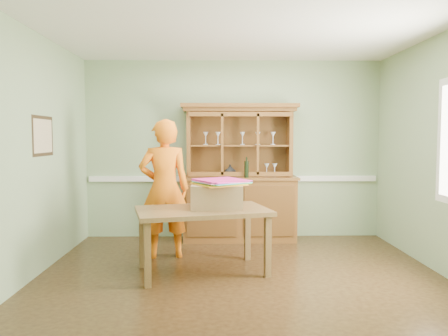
{
  "coord_description": "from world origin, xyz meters",
  "views": [
    {
      "loc": [
        -0.27,
        -4.71,
        1.53
      ],
      "look_at": [
        -0.17,
        0.4,
        1.18
      ],
      "focal_mm": 35.0,
      "sensor_mm": 36.0,
      "label": 1
    }
  ],
  "objects_px": {
    "person": "(164,189)",
    "dining_table": "(203,216)",
    "cardboard_box": "(217,196)",
    "china_hutch": "(239,192)"
  },
  "relations": [
    {
      "from": "person",
      "to": "dining_table",
      "type": "bearing_deg",
      "value": 118.72
    },
    {
      "from": "dining_table",
      "to": "cardboard_box",
      "type": "bearing_deg",
      "value": 10.29
    },
    {
      "from": "dining_table",
      "to": "person",
      "type": "relative_size",
      "value": 0.92
    },
    {
      "from": "china_hutch",
      "to": "person",
      "type": "relative_size",
      "value": 1.15
    },
    {
      "from": "china_hutch",
      "to": "cardboard_box",
      "type": "bearing_deg",
      "value": -102.66
    },
    {
      "from": "person",
      "to": "china_hutch",
      "type": "bearing_deg",
      "value": -146.12
    },
    {
      "from": "dining_table",
      "to": "person",
      "type": "xyz_separation_m",
      "value": [
        -0.5,
        0.65,
        0.24
      ]
    },
    {
      "from": "cardboard_box",
      "to": "person",
      "type": "xyz_separation_m",
      "value": [
        -0.67,
        0.58,
        0.02
      ]
    },
    {
      "from": "china_hutch",
      "to": "dining_table",
      "type": "bearing_deg",
      "value": -107.59
    },
    {
      "from": "cardboard_box",
      "to": "person",
      "type": "bearing_deg",
      "value": 139.11
    }
  ]
}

